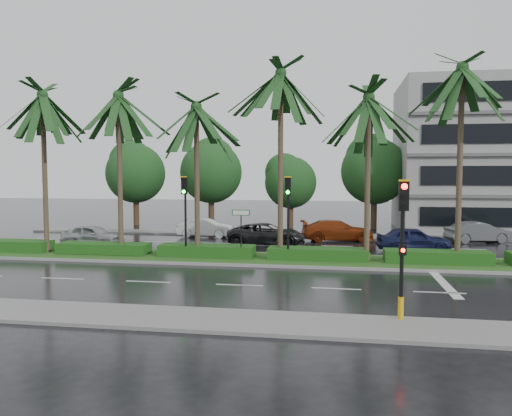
% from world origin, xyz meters
% --- Properties ---
extents(ground, '(120.00, 120.00, 0.00)m').
position_xyz_m(ground, '(0.00, 0.00, 0.00)').
color(ground, black).
rests_on(ground, ground).
extents(near_sidewalk, '(40.00, 2.40, 0.12)m').
position_xyz_m(near_sidewalk, '(0.00, -10.20, 0.06)').
color(near_sidewalk, slate).
rests_on(near_sidewalk, ground).
extents(far_sidewalk, '(40.00, 2.00, 0.12)m').
position_xyz_m(far_sidewalk, '(0.00, 12.00, 0.06)').
color(far_sidewalk, slate).
rests_on(far_sidewalk, ground).
extents(median, '(36.00, 4.00, 0.15)m').
position_xyz_m(median, '(0.00, 1.00, 0.08)').
color(median, gray).
rests_on(median, ground).
extents(hedge, '(35.20, 1.40, 0.60)m').
position_xyz_m(hedge, '(0.00, 1.00, 0.45)').
color(hedge, '#1D4814').
rests_on(hedge, median).
extents(lane_markings, '(34.00, 13.06, 0.01)m').
position_xyz_m(lane_markings, '(3.04, -0.43, 0.01)').
color(lane_markings, silver).
rests_on(lane_markings, ground).
extents(palm_row, '(26.30, 4.20, 10.57)m').
position_xyz_m(palm_row, '(-1.25, 1.02, 8.42)').
color(palm_row, '#463A28').
rests_on(palm_row, median).
extents(signal_near, '(0.34, 0.45, 4.36)m').
position_xyz_m(signal_near, '(6.00, -9.39, 2.50)').
color(signal_near, black).
rests_on(signal_near, near_sidewalk).
extents(signal_median_left, '(0.34, 0.42, 4.36)m').
position_xyz_m(signal_median_left, '(-4.00, 0.30, 3.00)').
color(signal_median_left, black).
rests_on(signal_median_left, median).
extents(signal_median_right, '(0.34, 0.42, 4.36)m').
position_xyz_m(signal_median_right, '(1.50, 0.30, 3.00)').
color(signal_median_right, black).
rests_on(signal_median_right, median).
extents(street_sign, '(0.95, 0.09, 2.60)m').
position_xyz_m(street_sign, '(-1.00, 0.48, 2.12)').
color(street_sign, black).
rests_on(street_sign, median).
extents(bg_trees, '(33.14, 5.52, 7.98)m').
position_xyz_m(bg_trees, '(-0.43, 17.59, 4.86)').
color(bg_trees, '#372419').
rests_on(bg_trees, ground).
extents(building, '(16.00, 10.00, 12.00)m').
position_xyz_m(building, '(17.00, 18.00, 6.00)').
color(building, gray).
rests_on(building, ground).
extents(car_silver, '(1.92, 4.13, 1.37)m').
position_xyz_m(car_silver, '(-11.50, 4.53, 0.69)').
color(car_silver, '#A9ABB1').
rests_on(car_silver, ground).
extents(car_white, '(1.43, 4.10, 1.35)m').
position_xyz_m(car_white, '(-5.50, 10.05, 0.68)').
color(car_white, silver).
rests_on(car_white, ground).
extents(car_darkgrey, '(2.37, 5.12, 1.42)m').
position_xyz_m(car_darkgrey, '(-0.50, 6.75, 0.71)').
color(car_darkgrey, black).
rests_on(car_darkgrey, ground).
extents(car_red, '(2.87, 5.25, 1.44)m').
position_xyz_m(car_red, '(4.00, 9.53, 0.72)').
color(car_red, maroon).
rests_on(car_red, ground).
extents(car_blue, '(2.20, 4.45, 1.46)m').
position_xyz_m(car_blue, '(8.50, 5.59, 0.73)').
color(car_blue, '#161B43').
rests_on(car_blue, ground).
extents(car_grey, '(2.48, 4.51, 1.41)m').
position_xyz_m(car_grey, '(13.40, 10.22, 0.70)').
color(car_grey, '#4F5253').
rests_on(car_grey, ground).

